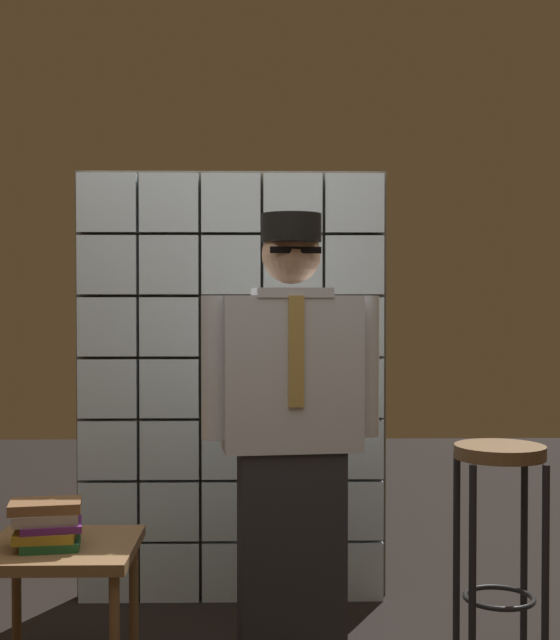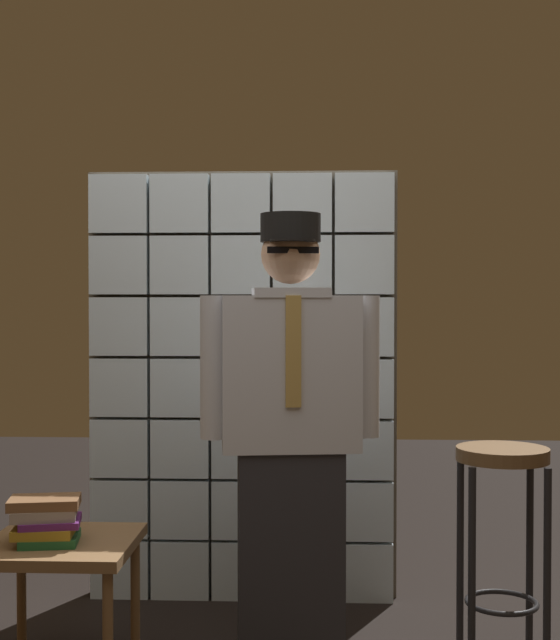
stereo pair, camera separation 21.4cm
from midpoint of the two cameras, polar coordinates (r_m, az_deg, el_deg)
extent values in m
cube|color=silver|center=(4.32, -12.30, -15.40)|extent=(0.27, 0.08, 0.27)
cube|color=silver|center=(4.27, -8.49, -15.56)|extent=(0.27, 0.08, 0.27)
cube|color=silver|center=(4.25, -4.61, -15.65)|extent=(0.27, 0.08, 0.27)
cube|color=silver|center=(4.24, -0.69, -15.68)|extent=(0.27, 0.08, 0.27)
cube|color=silver|center=(4.25, 3.21, -15.63)|extent=(0.27, 0.08, 0.27)
cube|color=silver|center=(4.24, -12.32, -11.79)|extent=(0.27, 0.08, 0.27)
cube|color=silver|center=(4.20, -8.50, -11.91)|extent=(0.27, 0.08, 0.27)
cube|color=silver|center=(4.17, -4.61, -11.98)|extent=(0.27, 0.08, 0.27)
cube|color=silver|center=(4.17, -0.70, -12.00)|extent=(0.27, 0.08, 0.27)
cube|color=silver|center=(4.18, 3.22, -11.97)|extent=(0.27, 0.08, 0.27)
cube|color=silver|center=(4.19, -12.34, -8.07)|extent=(0.27, 0.08, 0.27)
cube|color=silver|center=(4.15, -8.51, -8.15)|extent=(0.27, 0.08, 0.27)
cube|color=silver|center=(4.12, -4.62, -8.20)|extent=(0.27, 0.08, 0.27)
cube|color=silver|center=(4.11, -0.70, -8.22)|extent=(0.27, 0.08, 0.27)
cube|color=silver|center=(4.12, 3.22, -8.19)|extent=(0.27, 0.08, 0.27)
cube|color=silver|center=(4.15, -12.35, -4.27)|extent=(0.27, 0.08, 0.27)
cube|color=silver|center=(4.11, -8.52, -4.31)|extent=(0.27, 0.08, 0.27)
cube|color=silver|center=(4.08, -4.63, -4.34)|extent=(0.27, 0.08, 0.27)
cube|color=silver|center=(4.07, -0.70, -4.35)|extent=(0.27, 0.08, 0.27)
cube|color=silver|center=(4.09, 3.23, -4.33)|extent=(0.27, 0.08, 0.27)
cube|color=silver|center=(4.14, -12.37, -0.42)|extent=(0.27, 0.08, 0.27)
cube|color=silver|center=(4.09, -8.54, -0.42)|extent=(0.27, 0.08, 0.27)
cube|color=silver|center=(4.06, -4.63, -0.42)|extent=(0.27, 0.08, 0.27)
cube|color=silver|center=(4.06, -0.70, -0.42)|extent=(0.27, 0.08, 0.27)
cube|color=silver|center=(4.07, 3.23, -0.42)|extent=(0.27, 0.08, 0.27)
cube|color=silver|center=(4.14, -12.39, 3.45)|extent=(0.27, 0.08, 0.27)
cube|color=silver|center=(4.09, -8.55, 3.49)|extent=(0.27, 0.08, 0.27)
cube|color=silver|center=(4.07, -4.64, 3.51)|extent=(0.27, 0.08, 0.27)
cube|color=silver|center=(4.06, -0.70, 3.52)|extent=(0.27, 0.08, 0.27)
cube|color=silver|center=(4.07, 3.24, 3.51)|extent=(0.27, 0.08, 0.27)
cube|color=silver|center=(4.16, -12.41, 7.29)|extent=(0.27, 0.08, 0.27)
cube|color=silver|center=(4.11, -8.56, 7.37)|extent=(0.27, 0.08, 0.27)
cube|color=silver|center=(4.09, -4.65, 7.42)|extent=(0.27, 0.08, 0.27)
cube|color=silver|center=(4.08, -0.70, 7.44)|extent=(0.27, 0.08, 0.27)
cube|color=silver|center=(4.09, 3.24, 7.42)|extent=(0.27, 0.08, 0.27)
cube|color=#5B5447|center=(4.13, -4.58, -4.27)|extent=(1.42, 0.02, 1.98)
cube|color=#28282D|center=(3.45, -1.12, -14.93)|extent=(0.41, 0.24, 0.81)
cube|color=silver|center=(3.33, -1.12, -3.38)|extent=(0.53, 0.28, 0.57)
cube|color=tan|center=(3.20, -0.87, -2.02)|extent=(0.06, 0.02, 0.40)
cube|color=silver|center=(3.31, -1.12, 1.75)|extent=(0.31, 0.26, 0.04)
sphere|color=tan|center=(3.32, -1.13, 4.20)|extent=(0.22, 0.22, 0.22)
ellipsoid|color=black|center=(3.27, -1.02, 3.57)|extent=(0.15, 0.09, 0.10)
cube|color=black|center=(3.22, -0.90, 4.49)|extent=(0.19, 0.03, 0.02)
cylinder|color=black|center=(3.24, -0.95, 5.09)|extent=(0.18, 0.18, 0.01)
cylinder|color=black|center=(3.32, -1.13, 5.89)|extent=(0.22, 0.22, 0.10)
cylinder|color=silver|center=(3.37, 3.68, -2.93)|extent=(0.11, 0.11, 0.53)
cylinder|color=silver|center=(3.30, -6.03, -3.03)|extent=(0.11, 0.11, 0.53)
cylinder|color=brown|center=(3.46, 12.11, -8.22)|extent=(0.34, 0.34, 0.05)
torus|color=black|center=(3.59, 12.07, -16.94)|extent=(0.27, 0.27, 0.02)
cylinder|color=black|center=(3.40, 10.35, -15.53)|extent=(0.03, 0.03, 0.77)
cylinder|color=black|center=(3.46, 14.82, -15.25)|extent=(0.03, 0.03, 0.77)
cylinder|color=black|center=(3.65, 9.50, -14.35)|extent=(0.03, 0.03, 0.77)
cylinder|color=black|center=(3.70, 13.66, -14.12)|extent=(0.03, 0.03, 0.77)
cube|color=brown|center=(3.35, -15.58, -13.91)|extent=(0.52, 0.52, 0.04)
cylinder|color=brown|center=(3.69, -18.12, -16.67)|extent=(0.04, 0.04, 0.47)
cylinder|color=brown|center=(3.59, -11.08, -17.14)|extent=(0.04, 0.04, 0.47)
cube|color=#1E592D|center=(3.31, -16.24, -13.50)|extent=(0.22, 0.22, 0.03)
cube|color=olive|center=(3.30, -16.60, -12.98)|extent=(0.23, 0.20, 0.03)
cube|color=#591E66|center=(3.30, -16.20, -12.47)|extent=(0.24, 0.22, 0.02)
cube|color=gray|center=(3.29, -16.59, -11.95)|extent=(0.25, 0.20, 0.04)
cube|color=brown|center=(3.28, -16.59, -11.30)|extent=(0.27, 0.20, 0.04)
camera|label=1|loc=(0.11, -91.82, -0.04)|focal=50.21mm
camera|label=2|loc=(0.11, 88.18, 0.04)|focal=50.21mm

